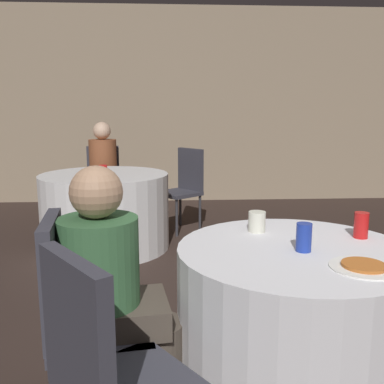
{
  "coord_description": "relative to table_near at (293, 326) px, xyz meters",
  "views": [
    {
      "loc": [
        -0.74,
        -1.67,
        1.31
      ],
      "look_at": [
        -0.59,
        0.9,
        0.83
      ],
      "focal_mm": 40.0,
      "sensor_mm": 36.0,
      "label": 1
    }
  ],
  "objects": [
    {
      "name": "chair_near_southwest",
      "position": [
        -0.76,
        -0.55,
        0.17
      ],
      "size": [
        0.56,
        0.56,
        0.92
      ],
      "rotation": [
        0.0,
        0.0,
        -0.94
      ],
      "color": "#383842",
      "rests_on": "ground_plane"
    },
    {
      "name": "person_green_jacket",
      "position": [
        -0.76,
        -0.11,
        0.19
      ],
      "size": [
        0.5,
        0.35,
        1.12
      ],
      "rotation": [
        0.0,
        0.0,
        -1.43
      ],
      "color": "#4C4238",
      "rests_on": "ground_plane"
    },
    {
      "name": "cup_far",
      "position": [
        -1.17,
        2.34,
        0.41
      ],
      "size": [
        0.08,
        0.08,
        0.09
      ],
      "color": "red",
      "rests_on": "table_far"
    },
    {
      "name": "chair_far_northeast",
      "position": [
        -0.36,
        2.99,
        0.17
      ],
      "size": [
        0.56,
        0.56,
        0.92
      ],
      "rotation": [
        0.0,
        0.0,
        -4.04
      ],
      "color": "#383842",
      "rests_on": "ground_plane"
    },
    {
      "name": "table_near",
      "position": [
        0.0,
        0.0,
        0.0
      ],
      "size": [
        1.04,
        1.04,
        0.73
      ],
      "color": "silver",
      "rests_on": "ground_plane"
    },
    {
      "name": "wall_back",
      "position": [
        0.18,
        4.62,
        1.03
      ],
      "size": [
        16.0,
        0.06,
        2.8
      ],
      "color": "gray",
      "rests_on": "ground_plane"
    },
    {
      "name": "soda_can_blue",
      "position": [
        0.02,
        -0.04,
        0.43
      ],
      "size": [
        0.07,
        0.07,
        0.12
      ],
      "color": "#1E38A5",
      "rests_on": "table_near"
    },
    {
      "name": "chair_near_west",
      "position": [
        -0.93,
        -0.13,
        0.17
      ],
      "size": [
        0.46,
        0.45,
        0.92
      ],
      "rotation": [
        0.0,
        0.0,
        -1.43
      ],
      "color": "#383842",
      "rests_on": "ground_plane"
    },
    {
      "name": "chair_far_north",
      "position": [
        -1.32,
        3.36,
        0.17
      ],
      "size": [
        0.46,
        0.46,
        0.92
      ],
      "rotation": [
        0.0,
        0.0,
        -2.99
      ],
      "color": "#383842",
      "rests_on": "ground_plane"
    },
    {
      "name": "soda_can_red",
      "position": [
        0.35,
        0.14,
        0.43
      ],
      "size": [
        0.07,
        0.07,
        0.12
      ],
      "color": "red",
      "rests_on": "table_near"
    },
    {
      "name": "person_floral_shirt",
      "position": [
        -1.3,
        3.2,
        0.24
      ],
      "size": [
        0.35,
        0.5,
        1.21
      ],
      "rotation": [
        0.0,
        0.0,
        -2.99
      ],
      "color": "black",
      "rests_on": "ground_plane"
    },
    {
      "name": "table_far",
      "position": [
        -1.17,
        2.34,
        -0.0
      ],
      "size": [
        1.23,
        1.23,
        0.73
      ],
      "color": "white",
      "rests_on": "ground_plane"
    },
    {
      "name": "pizza_plate_near",
      "position": [
        0.18,
        -0.26,
        0.37
      ],
      "size": [
        0.26,
        0.26,
        0.02
      ],
      "color": "white",
      "rests_on": "table_near"
    },
    {
      "name": "cup_near",
      "position": [
        -0.12,
        0.27,
        0.42
      ],
      "size": [
        0.08,
        0.08,
        0.1
      ],
      "color": "silver",
      "rests_on": "table_near"
    }
  ]
}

